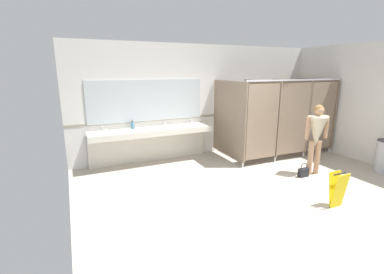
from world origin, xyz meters
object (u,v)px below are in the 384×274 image
object	(u,v)px
handbag	(303,172)
soap_dispenser	(132,125)
person_standing	(317,132)
wet_floor_sign	(338,190)
trash_bin	(384,156)

from	to	relation	value
handbag	soap_dispenser	bearing A→B (deg)	143.12
person_standing	soap_dispenser	bearing A→B (deg)	146.16
soap_dispenser	wet_floor_sign	size ratio (longest dim) A/B	0.33
trash_bin	soap_dispenser	bearing A→B (deg)	149.73
wet_floor_sign	person_standing	bearing A→B (deg)	56.10
handbag	soap_dispenser	world-z (taller)	soap_dispenser
handbag	person_standing	bearing A→B (deg)	7.33
handbag	wet_floor_sign	xyz separation A→B (m)	(-0.55, -1.25, 0.21)
trash_bin	handbag	size ratio (longest dim) A/B	2.39
trash_bin	soap_dispenser	size ratio (longest dim) A/B	3.77
trash_bin	person_standing	xyz separation A→B (m)	(-1.53, 0.59, 0.60)
trash_bin	handbag	world-z (taller)	trash_bin
person_standing	handbag	distance (m)	0.93
person_standing	handbag	world-z (taller)	person_standing
trash_bin	person_standing	distance (m)	1.75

